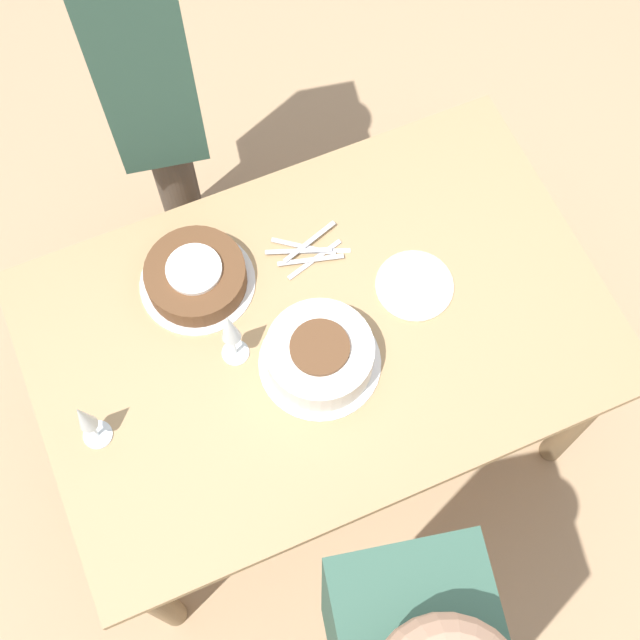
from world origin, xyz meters
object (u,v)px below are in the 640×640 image
at_px(cake_center_white, 320,356).
at_px(person_cutting, 144,55).
at_px(cake_front_chocolate, 196,276).
at_px(wine_glass_near, 230,330).
at_px(wine_glass_far, 85,419).

xyz_separation_m(cake_center_white, person_cutting, (0.12, -0.83, 0.21)).
bearing_deg(cake_front_chocolate, cake_center_white, 121.85).
relative_size(cake_front_chocolate, wine_glass_near, 1.32).
height_order(wine_glass_far, person_cutting, person_cutting).
bearing_deg(person_cutting, wine_glass_far, -17.95).
relative_size(cake_center_white, person_cutting, 0.18).
xyz_separation_m(cake_center_white, wine_glass_near, (0.18, -0.10, 0.10)).
height_order(wine_glass_near, wine_glass_far, wine_glass_near).
distance_m(cake_front_chocolate, wine_glass_near, 0.24).
xyz_separation_m(cake_center_white, wine_glass_far, (0.55, -0.04, 0.08)).
relative_size(wine_glass_far, person_cutting, 0.12).
relative_size(cake_center_white, cake_front_chocolate, 1.02).
bearing_deg(cake_center_white, cake_front_chocolate, -58.15).
distance_m(cake_center_white, wine_glass_far, 0.56).
bearing_deg(cake_center_white, person_cutting, -81.86).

